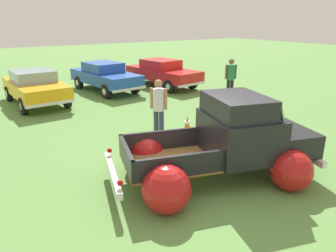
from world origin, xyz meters
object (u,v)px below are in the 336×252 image
show_car_3 (162,72)px  spectator_1 (159,105)px  lane_cone_1 (187,126)px  spectator_0 (231,76)px  vintage_pickup_truck (228,146)px  lane_cone_0 (132,145)px  show_car_1 (35,86)px  show_car_2 (105,76)px

show_car_3 → spectator_1: (-4.30, -6.61, 0.27)m
lane_cone_1 → show_car_3: bearing=63.6°
spectator_0 → spectator_1: size_ratio=1.00×
vintage_pickup_truck → lane_cone_0: 2.65m
show_car_1 → show_car_3: same height
spectator_1 → lane_cone_1: spectator_1 is taller
spectator_1 → show_car_1: bearing=-112.5°
show_car_1 → show_car_2: 3.58m
show_car_1 → show_car_3: size_ratio=0.91×
spectator_1 → lane_cone_0: bearing=-12.1°
lane_cone_0 → show_car_2: bearing=72.1°
lane_cone_0 → vintage_pickup_truck: bearing=-59.8°
vintage_pickup_truck → show_car_2: size_ratio=1.09×
show_car_1 → lane_cone_0: 7.23m
show_car_3 → lane_cone_1: show_car_3 is taller
lane_cone_0 → show_car_3: bearing=52.7°
show_car_3 → spectator_0: 4.23m
show_car_2 → lane_cone_1: size_ratio=7.25×
show_car_1 → spectator_0: size_ratio=2.34×
vintage_pickup_truck → show_car_1: 9.67m
show_car_3 → spectator_0: bearing=6.0°
show_car_1 → lane_cone_1: 7.39m
spectator_1 → lane_cone_0: spectator_1 is taller
spectator_0 → lane_cone_0: 7.43m
show_car_2 → vintage_pickup_truck: bearing=-14.2°
show_car_2 → show_car_1: bearing=-84.3°
spectator_0 → lane_cone_0: (-6.63, -3.25, -0.74)m
show_car_3 → lane_cone_0: 9.26m
vintage_pickup_truck → lane_cone_1: size_ratio=7.89×
spectator_0 → lane_cone_0: size_ratio=2.89×
show_car_2 → lane_cone_1: show_car_2 is taller
vintage_pickup_truck → show_car_3: 10.52m
lane_cone_1 → vintage_pickup_truck: bearing=-107.7°
vintage_pickup_truck → show_car_3: size_ratio=1.06×
spectator_0 → lane_cone_1: spectator_0 is taller
show_car_2 → spectator_0: (4.06, -4.70, 0.27)m
lane_cone_1 → spectator_1: bearing=162.5°
vintage_pickup_truck → show_car_3: bearing=82.2°
vintage_pickup_truck → lane_cone_0: (-1.31, 2.26, -0.45)m
lane_cone_0 → lane_cone_1: bearing=12.1°
vintage_pickup_truck → spectator_0: size_ratio=2.73×
spectator_1 → lane_cone_1: bearing=120.8°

